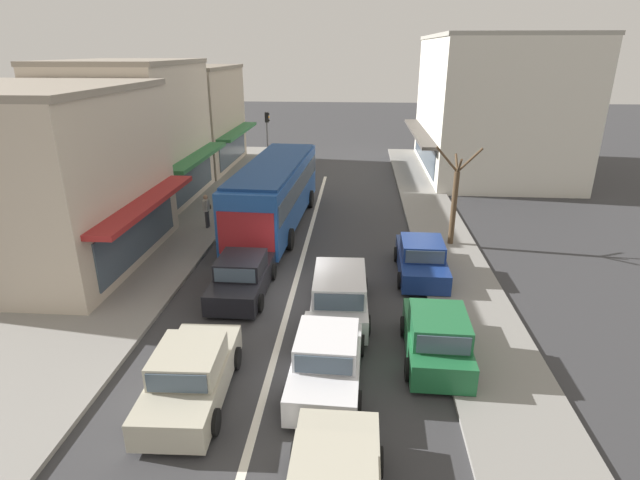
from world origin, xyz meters
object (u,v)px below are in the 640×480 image
object	(u,v)px
city_bus	(275,190)
sedan_queue_far_back	(327,359)
sedan_adjacent_lane_trail	(243,277)
traffic_light_downstreet	(267,132)
parked_sedan_kerb_second	(421,259)
pedestrian_with_handbag_near	(207,209)
wagon_behind_bus_near	(340,293)
street_tree_right	(454,201)
sedan_behind_bus_mid	(191,375)
parked_hatchback_kerb_front	(437,337)

from	to	relation	value
city_bus	sedan_queue_far_back	size ratio (longest dim) A/B	2.58
sedan_adjacent_lane_trail	traffic_light_downstreet	world-z (taller)	traffic_light_downstreet
parked_sedan_kerb_second	pedestrian_with_handbag_near	size ratio (longest dim) A/B	2.59
wagon_behind_bus_near	street_tree_right	xyz separation A→B (m)	(4.71, 6.53, 1.35)
traffic_light_downstreet	sedan_queue_far_back	bearing A→B (deg)	-76.46
wagon_behind_bus_near	parked_sedan_kerb_second	xyz separation A→B (m)	(3.03, 3.29, -0.08)
sedan_queue_far_back	parked_sedan_kerb_second	distance (m)	7.64
city_bus	sedan_behind_bus_mid	xyz separation A→B (m)	(-0.01, -13.15, -1.22)
sedan_adjacent_lane_trail	sedan_queue_far_back	bearing A→B (deg)	-55.26
sedan_adjacent_lane_trail	wagon_behind_bus_near	bearing A→B (deg)	-18.59
parked_hatchback_kerb_front	parked_sedan_kerb_second	size ratio (longest dim) A/B	0.89
city_bus	street_tree_right	bearing A→B (deg)	-13.80
sedan_behind_bus_mid	wagon_behind_bus_near	distance (m)	5.79
sedan_behind_bus_mid	street_tree_right	world-z (taller)	street_tree_right
sedan_queue_far_back	sedan_behind_bus_mid	bearing A→B (deg)	-164.02
wagon_behind_bus_near	sedan_queue_far_back	xyz separation A→B (m)	(-0.18, -3.64, -0.08)
sedan_queue_far_back	parked_sedan_kerb_second	world-z (taller)	same
street_tree_right	parked_sedan_kerb_second	bearing A→B (deg)	-117.43
wagon_behind_bus_near	parked_hatchback_kerb_front	size ratio (longest dim) A/B	1.22
city_bus	sedan_queue_far_back	xyz separation A→B (m)	(3.34, -12.19, -1.22)
city_bus	sedan_queue_far_back	bearing A→B (deg)	-74.69
sedan_adjacent_lane_trail	parked_hatchback_kerb_front	size ratio (longest dim) A/B	1.13
parked_hatchback_kerb_front	wagon_behind_bus_near	bearing A→B (deg)	139.27
city_bus	street_tree_right	distance (m)	8.47
city_bus	sedan_adjacent_lane_trail	xyz separation A→B (m)	(-0.01, -7.37, -1.22)
sedan_adjacent_lane_trail	parked_hatchback_kerb_front	xyz separation A→B (m)	(6.34, -3.61, 0.05)
sedan_adjacent_lane_trail	pedestrian_with_handbag_near	distance (m)	7.35
parked_sedan_kerb_second	street_tree_right	world-z (taller)	street_tree_right
pedestrian_with_handbag_near	wagon_behind_bus_near	bearing A→B (deg)	-49.06
pedestrian_with_handbag_near	sedan_queue_far_back	bearing A→B (deg)	-60.08
sedan_adjacent_lane_trail	traffic_light_downstreet	bearing A→B (deg)	97.17
sedan_queue_far_back	parked_hatchback_kerb_front	xyz separation A→B (m)	(3.00, 1.21, 0.05)
parked_hatchback_kerb_front	street_tree_right	xyz separation A→B (m)	(1.89, 8.96, 1.39)
wagon_behind_bus_near	parked_hatchback_kerb_front	bearing A→B (deg)	-40.73
sedan_adjacent_lane_trail	pedestrian_with_handbag_near	xyz separation A→B (m)	(-3.23, 6.59, 0.40)
sedan_behind_bus_mid	sedan_adjacent_lane_trail	distance (m)	5.78
traffic_light_downstreet	street_tree_right	distance (m)	17.32
sedan_behind_bus_mid	pedestrian_with_handbag_near	size ratio (longest dim) A/B	2.61
sedan_behind_bus_mid	parked_sedan_kerb_second	bearing A→B (deg)	50.28
sedan_behind_bus_mid	parked_sedan_kerb_second	distance (m)	10.26
traffic_light_downstreet	parked_sedan_kerb_second	bearing A→B (deg)	-62.10
wagon_behind_bus_near	parked_sedan_kerb_second	distance (m)	4.48
city_bus	sedan_behind_bus_mid	size ratio (longest dim) A/B	2.57
city_bus	traffic_light_downstreet	distance (m)	11.92
city_bus	pedestrian_with_handbag_near	size ratio (longest dim) A/B	6.73
wagon_behind_bus_near	street_tree_right	size ratio (longest dim) A/B	1.02
sedan_behind_bus_mid	traffic_light_downstreet	world-z (taller)	traffic_light_downstreet
pedestrian_with_handbag_near	sedan_behind_bus_mid	bearing A→B (deg)	-75.39
parked_sedan_kerb_second	pedestrian_with_handbag_near	bearing A→B (deg)	155.37
city_bus	parked_sedan_kerb_second	size ratio (longest dim) A/B	2.60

